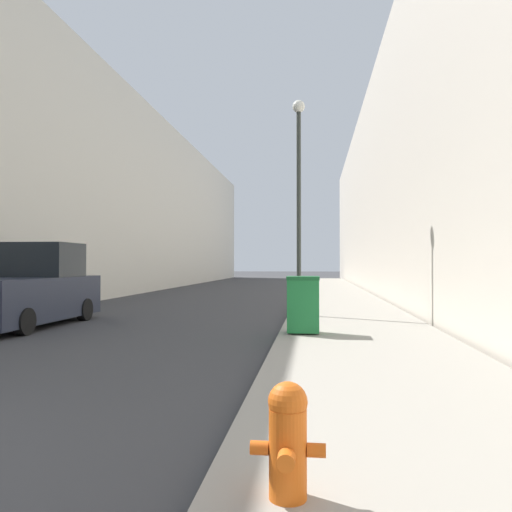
# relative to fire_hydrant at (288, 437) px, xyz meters

# --- Properties ---
(sidewalk_right) EXTENTS (3.59, 60.00, 0.16)m
(sidewalk_right) POSITION_rel_fire_hydrant_xyz_m (1.19, 17.37, -0.47)
(sidewalk_right) COLOR gray
(sidewalk_right) RESTS_ON ground
(building_left_glass) EXTENTS (12.00, 60.00, 10.95)m
(building_left_glass) POSITION_rel_fire_hydrant_xyz_m (-15.35, 25.37, 4.92)
(building_left_glass) COLOR beige
(building_left_glass) RESTS_ON ground
(building_right_stone) EXTENTS (12.00, 60.00, 11.35)m
(building_right_stone) POSITION_rel_fire_hydrant_xyz_m (9.09, 25.37, 5.12)
(building_right_stone) COLOR beige
(building_right_stone) RESTS_ON ground
(fire_hydrant) EXTENTS (0.49, 0.37, 0.75)m
(fire_hydrant) POSITION_rel_fire_hydrant_xyz_m (0.00, 0.00, 0.00)
(fire_hydrant) COLOR #D15614
(fire_hydrant) RESTS_ON sidewalk_right
(trash_bin) EXTENTS (0.70, 0.62, 1.23)m
(trash_bin) POSITION_rel_fire_hydrant_xyz_m (-0.07, 7.60, 0.24)
(trash_bin) COLOR #1E7538
(trash_bin) RESTS_ON sidewalk_right
(lamppost) EXTENTS (0.37, 0.37, 6.30)m
(lamppost) POSITION_rel_fire_hydrant_xyz_m (-0.28, 11.37, 3.27)
(lamppost) COLOR #2D332D
(lamppost) RESTS_ON sidewalk_right
(pickup_truck) EXTENTS (2.15, 4.91, 2.24)m
(pickup_truck) POSITION_rel_fire_hydrant_xyz_m (-7.46, 9.30, 0.37)
(pickup_truck) COLOR #232838
(pickup_truck) RESTS_ON ground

